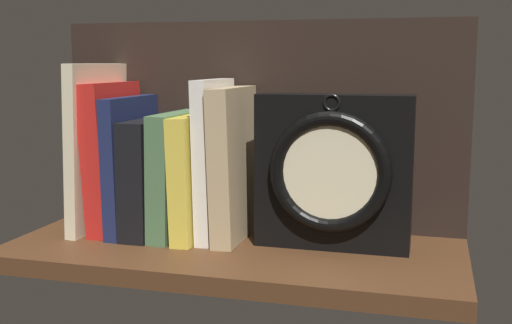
% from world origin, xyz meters
% --- Properties ---
extents(ground_plane, '(0.65, 0.27, 0.03)m').
position_xyz_m(ground_plane, '(0.00, 0.00, -0.01)').
color(ground_plane, '#4C2D19').
extents(back_panel, '(0.65, 0.01, 0.32)m').
position_xyz_m(back_panel, '(0.00, 0.13, 0.16)').
color(back_panel, black).
rests_on(back_panel, ground_plane).
extents(book_cream_twain, '(0.03, 0.17, 0.26)m').
position_xyz_m(book_cream_twain, '(-0.24, 0.04, 0.13)').
color(book_cream_twain, beige).
rests_on(book_cream_twain, ground_plane).
extents(book_red_requiem, '(0.04, 0.15, 0.23)m').
position_xyz_m(book_red_requiem, '(-0.21, 0.04, 0.11)').
color(book_red_requiem, red).
rests_on(book_red_requiem, ground_plane).
extents(book_navy_bierce, '(0.02, 0.16, 0.21)m').
position_xyz_m(book_navy_bierce, '(-0.18, 0.04, 0.10)').
color(book_navy_bierce, '#192147').
rests_on(book_navy_bierce, ground_plane).
extents(book_black_skeptic, '(0.04, 0.16, 0.18)m').
position_xyz_m(book_black_skeptic, '(-0.14, 0.04, 0.09)').
color(book_black_skeptic, black).
rests_on(book_black_skeptic, ground_plane).
extents(book_green_romantic, '(0.03, 0.16, 0.19)m').
position_xyz_m(book_green_romantic, '(-0.10, 0.04, 0.09)').
color(book_green_romantic, '#476B44').
rests_on(book_green_romantic, ground_plane).
extents(book_yellow_seinlanguage, '(0.03, 0.16, 0.18)m').
position_xyz_m(book_yellow_seinlanguage, '(-0.07, 0.04, 0.09)').
color(book_yellow_seinlanguage, gold).
rests_on(book_yellow_seinlanguage, ground_plane).
extents(book_white_catcher, '(0.03, 0.14, 0.24)m').
position_xyz_m(book_white_catcher, '(-0.04, 0.04, 0.12)').
color(book_white_catcher, silver).
rests_on(book_white_catcher, ground_plane).
extents(book_tan_shortstories, '(0.04, 0.15, 0.23)m').
position_xyz_m(book_tan_shortstories, '(-0.01, 0.04, 0.11)').
color(book_tan_shortstories, tan).
rests_on(book_tan_shortstories, ground_plane).
extents(framed_clock, '(0.22, 0.07, 0.22)m').
position_xyz_m(framed_clock, '(0.14, 0.03, 0.11)').
color(framed_clock, black).
rests_on(framed_clock, ground_plane).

